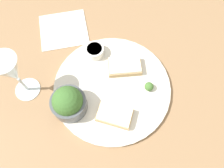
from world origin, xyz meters
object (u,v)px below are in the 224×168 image
at_px(napkin, 64,29).
at_px(salad_bowl, 68,102).
at_px(sauce_ramekin, 95,51).
at_px(cheese_toast_near, 115,115).
at_px(cheese_toast_far, 125,66).
at_px(wine_glass, 12,72).

bearing_deg(napkin, salad_bowl, 80.23).
bearing_deg(sauce_ramekin, napkin, -62.14).
relative_size(sauce_ramekin, cheese_toast_near, 0.52).
relative_size(salad_bowl, napkin, 0.55).
height_order(sauce_ramekin, cheese_toast_far, sauce_ramekin).
distance_m(cheese_toast_far, napkin, 0.26).
bearing_deg(cheese_toast_far, salad_bowl, 19.00).
distance_m(cheese_toast_near, napkin, 0.36).
relative_size(cheese_toast_near, wine_glass, 0.65).
xyz_separation_m(salad_bowl, napkin, (-0.05, -0.28, -0.05)).
xyz_separation_m(wine_glass, napkin, (-0.16, -0.18, -0.11)).
bearing_deg(wine_glass, cheese_toast_near, 142.15).
bearing_deg(cheese_toast_near, cheese_toast_far, -121.14).
bearing_deg(sauce_ramekin, wine_glass, 11.13).
xyz_separation_m(cheese_toast_near, cheese_toast_far, (-0.08, -0.13, 0.00)).
xyz_separation_m(salad_bowl, cheese_toast_far, (-0.19, -0.07, -0.03)).
height_order(salad_bowl, napkin, salad_bowl).
distance_m(cheese_toast_far, wine_glass, 0.31).
xyz_separation_m(sauce_ramekin, wine_glass, (0.23, 0.05, 0.09)).
bearing_deg(wine_glass, sauce_ramekin, -168.87).
bearing_deg(napkin, wine_glass, 48.74).
relative_size(sauce_ramekin, napkin, 0.33).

